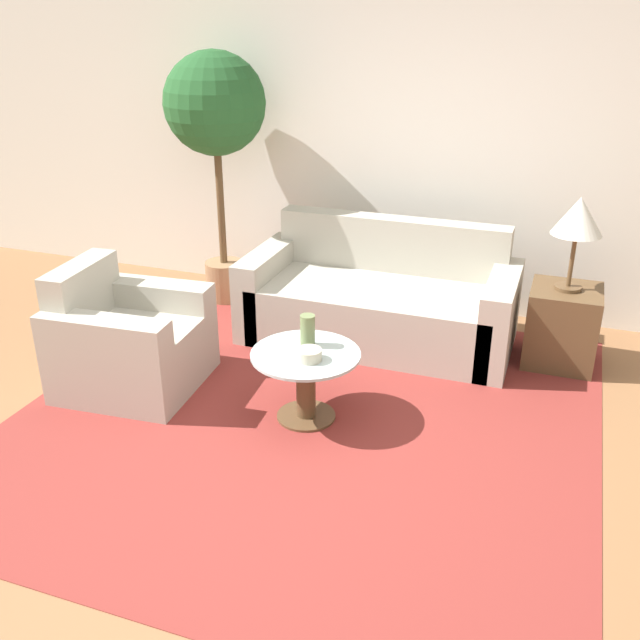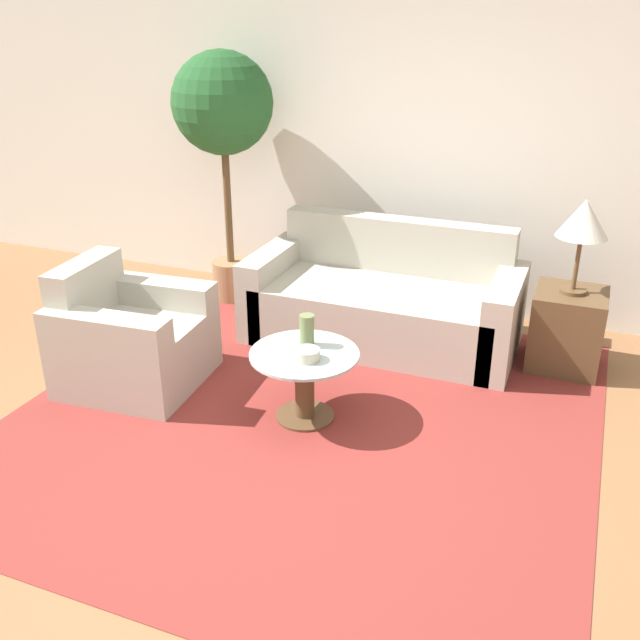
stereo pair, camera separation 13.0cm
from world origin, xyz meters
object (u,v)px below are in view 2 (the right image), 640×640
(sofa_main, at_px, (385,302))
(potted_plant, at_px, (223,116))
(table_lamp, at_px, (584,221))
(bowl, at_px, (307,355))
(armchair, at_px, (128,341))
(coffee_table, at_px, (305,376))
(vase, at_px, (307,330))

(sofa_main, distance_m, potted_plant, 1.92)
(table_lamp, relative_size, bowl, 4.27)
(potted_plant, bearing_deg, sofa_main, -10.25)
(armchair, relative_size, table_lamp, 1.41)
(armchair, height_order, table_lamp, table_lamp)
(coffee_table, height_order, bowl, bowl)
(armchair, xyz_separation_m, bowl, (1.32, -0.09, 0.19))
(sofa_main, distance_m, bowl, 1.39)
(coffee_table, bearing_deg, armchair, 179.65)
(coffee_table, relative_size, bowl, 4.40)
(coffee_table, height_order, vase, vase)
(table_lamp, height_order, vase, table_lamp)
(armchair, distance_m, bowl, 1.34)
(sofa_main, bearing_deg, vase, -96.19)
(potted_plant, bearing_deg, armchair, -87.55)
(sofa_main, height_order, vase, sofa_main)
(table_lamp, bearing_deg, bowl, -134.57)
(sofa_main, height_order, table_lamp, table_lamp)
(table_lamp, height_order, potted_plant, potted_plant)
(sofa_main, xyz_separation_m, coffee_table, (-0.11, -1.30, 0.00))
(potted_plant, xyz_separation_m, bowl, (1.39, -1.64, -1.04))
(sofa_main, height_order, bowl, sofa_main)
(sofa_main, relative_size, bowl, 13.22)
(table_lamp, bearing_deg, armchair, -154.24)
(potted_plant, distance_m, vase, 2.20)
(sofa_main, height_order, coffee_table, sofa_main)
(table_lamp, height_order, bowl, table_lamp)
(potted_plant, height_order, bowl, potted_plant)
(coffee_table, height_order, potted_plant, potted_plant)
(armchair, bearing_deg, table_lamp, -68.46)
(bowl, bearing_deg, sofa_main, 87.70)
(vase, bearing_deg, potted_plant, 131.87)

